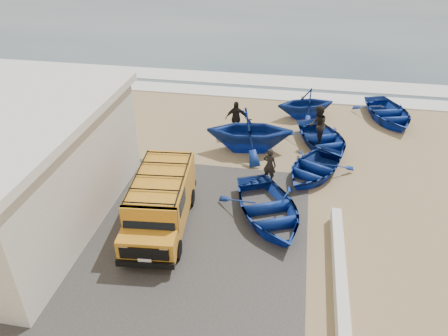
{
  "coord_description": "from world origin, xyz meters",
  "views": [
    {
      "loc": [
        3.2,
        -13.46,
        10.15
      ],
      "look_at": [
        0.61,
        1.02,
        1.2
      ],
      "focal_mm": 35.0,
      "sensor_mm": 36.0,
      "label": 1
    }
  ],
  "objects_px": {
    "boat_mid_left": "(250,130)",
    "van": "(160,201)",
    "fisherman_middle": "(318,126)",
    "fisherman_back": "(236,118)",
    "boat_near_left": "(268,209)",
    "boat_mid_right": "(323,139)",
    "parapet": "(339,272)",
    "boat_near_right": "(314,168)",
    "boat_far_right": "(388,113)",
    "boat_far_left": "(306,103)",
    "fisherman_front": "(270,165)"
  },
  "relations": [
    {
      "from": "van",
      "to": "boat_mid_right",
      "type": "xyz_separation_m",
      "value": [
        5.84,
        7.23,
        -0.68
      ]
    },
    {
      "from": "parapet",
      "to": "boat_mid_left",
      "type": "xyz_separation_m",
      "value": [
        -3.85,
        7.82,
        0.79
      ]
    },
    {
      "from": "boat_mid_left",
      "to": "boat_far_right",
      "type": "relative_size",
      "value": 0.95
    },
    {
      "from": "boat_near_right",
      "to": "fisherman_front",
      "type": "bearing_deg",
      "value": -131.77
    },
    {
      "from": "van",
      "to": "boat_far_left",
      "type": "bearing_deg",
      "value": 59.69
    },
    {
      "from": "boat_near_left",
      "to": "boat_mid_right",
      "type": "xyz_separation_m",
      "value": [
        2.07,
        6.18,
        -0.04
      ]
    },
    {
      "from": "parapet",
      "to": "boat_far_left",
      "type": "height_order",
      "value": "boat_far_left"
    },
    {
      "from": "boat_mid_left",
      "to": "parapet",
      "type": "bearing_deg",
      "value": -161.26
    },
    {
      "from": "boat_near_right",
      "to": "parapet",
      "type": "bearing_deg",
      "value": -56.55
    },
    {
      "from": "van",
      "to": "boat_mid_left",
      "type": "xyz_separation_m",
      "value": [
        2.4,
        6.25,
        -0.04
      ]
    },
    {
      "from": "boat_far_left",
      "to": "boat_far_right",
      "type": "relative_size",
      "value": 0.74
    },
    {
      "from": "fisherman_front",
      "to": "boat_mid_right",
      "type": "bearing_deg",
      "value": -107.1
    },
    {
      "from": "boat_mid_right",
      "to": "fisherman_front",
      "type": "distance_m",
      "value": 4.21
    },
    {
      "from": "van",
      "to": "boat_near_left",
      "type": "distance_m",
      "value": 3.97
    },
    {
      "from": "boat_far_left",
      "to": "van",
      "type": "bearing_deg",
      "value": -45.92
    },
    {
      "from": "boat_mid_right",
      "to": "parapet",
      "type": "bearing_deg",
      "value": -111.17
    },
    {
      "from": "fisherman_front",
      "to": "fisherman_back",
      "type": "height_order",
      "value": "fisherman_back"
    },
    {
      "from": "boat_mid_left",
      "to": "fisherman_front",
      "type": "distance_m",
      "value": 2.81
    },
    {
      "from": "van",
      "to": "boat_far_right",
      "type": "height_order",
      "value": "van"
    },
    {
      "from": "boat_near_right",
      "to": "boat_mid_left",
      "type": "distance_m",
      "value": 3.57
    },
    {
      "from": "fisherman_back",
      "to": "boat_mid_left",
      "type": "bearing_deg",
      "value": -77.54
    },
    {
      "from": "boat_far_left",
      "to": "boat_mid_left",
      "type": "bearing_deg",
      "value": -51.4
    },
    {
      "from": "boat_near_left",
      "to": "boat_near_right",
      "type": "height_order",
      "value": "boat_near_left"
    },
    {
      "from": "van",
      "to": "fisherman_front",
      "type": "xyz_separation_m",
      "value": [
        3.57,
        3.7,
        -0.32
      ]
    },
    {
      "from": "parapet",
      "to": "boat_mid_right",
      "type": "height_order",
      "value": "boat_mid_right"
    },
    {
      "from": "boat_mid_right",
      "to": "fisherman_back",
      "type": "distance_m",
      "value": 4.41
    },
    {
      "from": "boat_mid_left",
      "to": "fisherman_back",
      "type": "distance_m",
      "value": 1.81
    },
    {
      "from": "boat_near_right",
      "to": "boat_mid_right",
      "type": "bearing_deg",
      "value": 107.37
    },
    {
      "from": "boat_mid_left",
      "to": "fisherman_front",
      "type": "bearing_deg",
      "value": -162.85
    },
    {
      "from": "boat_near_right",
      "to": "fisherman_middle",
      "type": "xyz_separation_m",
      "value": [
        0.11,
        2.99,
        0.59
      ]
    },
    {
      "from": "boat_far_left",
      "to": "fisherman_middle",
      "type": "xyz_separation_m",
      "value": [
        0.62,
        -3.06,
        0.16
      ]
    },
    {
      "from": "boat_near_right",
      "to": "boat_far_left",
      "type": "relative_size",
      "value": 1.21
    },
    {
      "from": "boat_near_left",
      "to": "fisherman_back",
      "type": "height_order",
      "value": "fisherman_back"
    },
    {
      "from": "boat_mid_right",
      "to": "fisherman_back",
      "type": "relative_size",
      "value": 2.24
    },
    {
      "from": "van",
      "to": "boat_near_left",
      "type": "bearing_deg",
      "value": 10.45
    },
    {
      "from": "boat_near_left",
      "to": "parapet",
      "type": "bearing_deg",
      "value": -70.69
    },
    {
      "from": "boat_mid_right",
      "to": "boat_far_right",
      "type": "xyz_separation_m",
      "value": [
        3.54,
        3.67,
        0.02
      ]
    },
    {
      "from": "boat_mid_left",
      "to": "van",
      "type": "bearing_deg",
      "value": 151.49
    },
    {
      "from": "van",
      "to": "fisherman_back",
      "type": "bearing_deg",
      "value": 73.96
    },
    {
      "from": "boat_mid_right",
      "to": "fisherman_middle",
      "type": "xyz_separation_m",
      "value": [
        -0.3,
        0.23,
        0.57
      ]
    },
    {
      "from": "fisherman_middle",
      "to": "boat_mid_left",
      "type": "bearing_deg",
      "value": -64.27
    },
    {
      "from": "boat_far_right",
      "to": "fisherman_back",
      "type": "xyz_separation_m",
      "value": [
        -7.89,
        -3.11,
        0.45
      ]
    },
    {
      "from": "boat_near_right",
      "to": "boat_mid_right",
      "type": "distance_m",
      "value": 2.79
    },
    {
      "from": "boat_mid_right",
      "to": "boat_far_right",
      "type": "relative_size",
      "value": 0.94
    },
    {
      "from": "boat_near_right",
      "to": "fisherman_middle",
      "type": "distance_m",
      "value": 3.05
    },
    {
      "from": "fisherman_middle",
      "to": "fisherman_back",
      "type": "xyz_separation_m",
      "value": [
        -4.05,
        0.34,
        -0.1
      ]
    },
    {
      "from": "parapet",
      "to": "boat_far_left",
      "type": "xyz_separation_m",
      "value": [
        -1.32,
        12.09,
        0.55
      ]
    },
    {
      "from": "fisherman_front",
      "to": "fisherman_back",
      "type": "relative_size",
      "value": 0.87
    },
    {
      "from": "fisherman_front",
      "to": "parapet",
      "type": "bearing_deg",
      "value": 132.6
    },
    {
      "from": "boat_near_right",
      "to": "boat_far_left",
      "type": "xyz_separation_m",
      "value": [
        -0.5,
        6.04,
        0.43
      ]
    }
  ]
}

